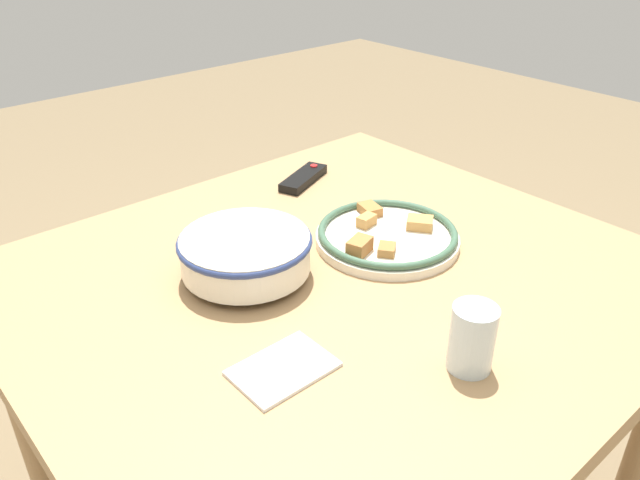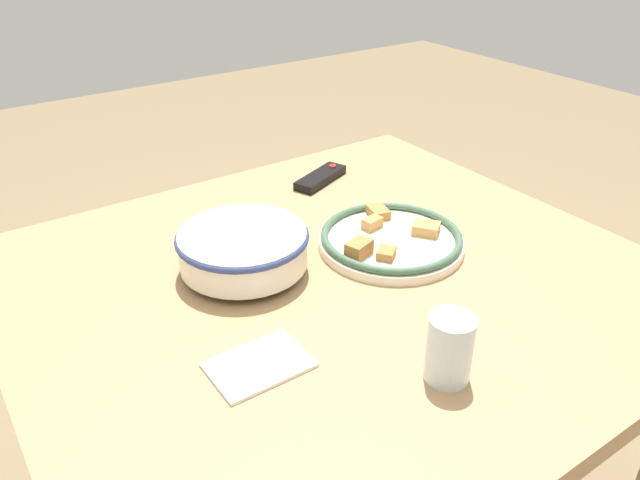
# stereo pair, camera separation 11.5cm
# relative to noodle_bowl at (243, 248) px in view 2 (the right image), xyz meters

# --- Properties ---
(dining_table) EXTENTS (1.11, 1.02, 0.75)m
(dining_table) POSITION_rel_noodle_bowl_xyz_m (0.13, -0.11, -0.14)
(dining_table) COLOR tan
(dining_table) RESTS_ON ground_plane
(noodle_bowl) EXTENTS (0.24, 0.24, 0.08)m
(noodle_bowl) POSITION_rel_noodle_bowl_xyz_m (0.00, 0.00, 0.00)
(noodle_bowl) COLOR silver
(noodle_bowl) RESTS_ON dining_table
(food_plate) EXTENTS (0.28, 0.28, 0.05)m
(food_plate) POSITION_rel_noodle_bowl_xyz_m (0.28, -0.08, -0.03)
(food_plate) COLOR silver
(food_plate) RESTS_ON dining_table
(tv_remote) EXTENTS (0.16, 0.10, 0.02)m
(tv_remote) POSITION_rel_noodle_bowl_xyz_m (0.34, 0.25, -0.04)
(tv_remote) COLOR black
(tv_remote) RESTS_ON dining_table
(drinking_glass) EXTENTS (0.07, 0.07, 0.10)m
(drinking_glass) POSITION_rel_noodle_bowl_xyz_m (0.10, -0.41, 0.00)
(drinking_glass) COLOR silver
(drinking_glass) RESTS_ON dining_table
(folded_napkin) EXTENTS (0.14, 0.10, 0.01)m
(folded_napkin) POSITION_rel_noodle_bowl_xyz_m (-0.11, -0.24, -0.04)
(folded_napkin) COLOR white
(folded_napkin) RESTS_ON dining_table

